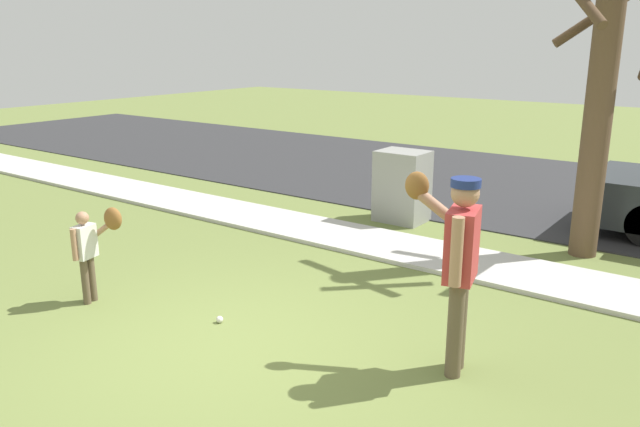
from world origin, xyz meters
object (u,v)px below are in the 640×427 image
person_child (92,242)px  street_tree_near (602,82)px  person_adult (457,254)px  baseball (220,319)px  utility_cabinet (402,186)px

person_child → street_tree_near: bearing=36.9°
person_child → person_adult: bearing=-0.3°
person_adult → street_tree_near: size_ratio=0.40×
baseball → person_child: bearing=-164.6°
person_adult → baseball: person_adult is taller
utility_cabinet → street_tree_near: street_tree_near is taller
baseball → street_tree_near: (2.53, 4.58, 2.33)m
baseball → street_tree_near: size_ratio=0.02×
person_adult → baseball: (-2.40, -0.54, -1.07)m
person_adult → street_tree_near: (0.13, 4.04, 1.26)m
baseball → utility_cabinet: 4.65m
utility_cabinet → baseball: bearing=-85.5°
person_child → utility_cabinet: (1.17, 5.03, -0.13)m
baseball → street_tree_near: bearing=61.1°
utility_cabinet → person_child: bearing=-103.1°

